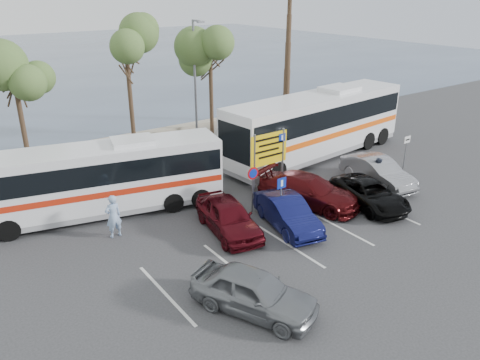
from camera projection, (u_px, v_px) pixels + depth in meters
ground at (295, 228)px, 21.08m from camera, size 120.00×120.00×0.00m
kerb_strip at (156, 147)px, 31.56m from camera, size 44.00×2.40×0.15m
seawall at (143, 137)px, 32.97m from camera, size 48.00×0.80×0.60m
sea at (11, 64)px, 66.12m from camera, size 140.00×140.00×0.00m
tree_left at (12, 69)px, 24.98m from camera, size 3.20×3.20×7.20m
tree_mid at (126, 48)px, 28.23m from camera, size 3.20×3.20×8.00m
tree_right at (210, 49)px, 31.65m from camera, size 3.20×3.20×7.40m
street_lamp_right at (195, 76)px, 31.08m from camera, size 0.45×1.15×8.01m
direction_sign at (269, 154)px, 23.09m from camera, size 2.20×0.12×3.60m
sign_no_stop at (253, 183)px, 21.94m from camera, size 0.60×0.08×2.35m
sign_parking at (281, 194)px, 21.00m from camera, size 0.50×0.07×2.25m
sign_taxi at (406, 149)px, 26.93m from camera, size 0.50×0.07×2.20m
lane_markings at (290, 245)px, 19.71m from camera, size 12.02×4.20×0.01m
coach_bus_left at (99, 182)px, 21.83m from camera, size 11.69×4.99×3.56m
coach_bus_right at (316, 127)px, 29.24m from camera, size 13.76×4.14×4.23m
car_silver_a at (254, 292)px, 15.47m from camera, size 3.44×4.70×1.49m
car_blue at (287, 213)px, 20.94m from camera, size 2.39×4.49×1.41m
car_maroon at (308, 191)px, 23.10m from camera, size 3.79×5.62×1.51m
car_red at (228, 216)px, 20.52m from camera, size 2.54×4.67×1.51m
suv_black at (370, 194)px, 23.07m from camera, size 3.00×4.89×1.27m
car_silver_b at (377, 172)px, 25.42m from camera, size 2.30×4.83×1.53m
pedestrian_near at (113, 216)px, 20.04m from camera, size 0.74×0.51×1.95m
pedestrian_far at (377, 172)px, 25.15m from camera, size 0.64×0.82×1.66m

